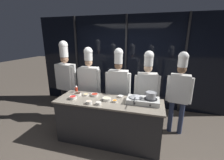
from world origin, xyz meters
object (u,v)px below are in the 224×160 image
Objects in this scene: prep_bowl_rice at (121,96)px; prep_bowl_chili_flakes at (95,95)px; chef_pastry at (147,87)px; prep_bowl_chicken at (89,102)px; chef_apprentice at (179,88)px; prep_bowl_bell_pepper at (73,97)px; chef_head at (66,77)px; squeeze_bottle_chili at (76,89)px; prep_bowl_noodles at (107,99)px; prep_bowl_ginger at (86,95)px; prep_bowl_soy_glaze at (77,94)px; prep_bowl_carrots at (115,101)px; prep_bowl_onion at (99,103)px; frying_pan at (136,96)px; stock_pot at (151,95)px; chef_sous at (89,80)px; chef_line at (118,83)px; portable_stove at (143,100)px.

prep_bowl_rice is 0.69× the size of prep_bowl_chili_flakes.
prep_bowl_chicken is at bearing 32.22° from chef_pastry.
chef_apprentice is (1.17, 0.43, 0.15)m from prep_bowl_rice.
prep_bowl_bell_pepper is 0.98m from chef_head.
chef_apprentice reaches higher than squeeze_bottle_chili.
chef_pastry is (0.73, 0.60, 0.12)m from prep_bowl_noodles.
prep_bowl_ginger is 0.74m from prep_bowl_rice.
prep_bowl_ginger is 0.71× the size of prep_bowl_soy_glaze.
prep_bowl_chicken reaches higher than prep_bowl_carrots.
prep_bowl_onion is (-0.09, -0.23, -0.00)m from prep_bowl_noodles.
chef_pastry is at bearing 22.46° from prep_bowl_chili_flakes.
chef_head is at bearing 144.07° from prep_bowl_onion.
prep_bowl_chicken is at bearing -159.85° from frying_pan.
prep_bowl_noodles is (0.50, -0.14, 0.01)m from prep_bowl_ginger.
prep_bowl_chicken is at bearing 37.68° from chef_apprentice.
chef_sous reaches higher than stock_pot.
prep_bowl_noodles is 0.09× the size of chef_line.
prep_bowl_chili_flakes is (-0.87, 0.10, -0.10)m from frying_pan.
portable_stove is 3.49× the size of prep_bowl_noodles.
prep_bowl_carrots is (-0.38, -0.10, -0.10)m from frying_pan.
prep_bowl_bell_pepper is (-1.23, -0.17, -0.09)m from frying_pan.
portable_stove is 0.89m from chef_line.
prep_bowl_carrots is at bearing -9.41° from prep_bowl_soy_glaze.
prep_bowl_chicken is 0.06× the size of chef_head.
prep_bowl_rice is at bearing 44.62° from prep_bowl_noodles.
prep_bowl_chili_flakes is (-0.55, -0.06, 0.00)m from prep_bowl_rice.
portable_stove is 2.79× the size of stock_pot.
frying_pan is 0.56m from chef_pastry.
stock_pot is at bearing 55.36° from chef_apprentice.
chef_sous is 0.72m from chef_line.
prep_bowl_onion is 0.06× the size of chef_pastry.
prep_bowl_soy_glaze is at bearing 93.78° from prep_bowl_bell_pepper.
prep_bowl_carrots is (0.97, -0.30, -0.05)m from squeeze_bottle_chili.
prep_bowl_onion is (0.71, -0.49, -0.04)m from squeeze_bottle_chili.
chef_head is (-0.59, 0.53, 0.21)m from prep_bowl_soy_glaze.
prep_bowl_carrots reaches higher than prep_bowl_rice.
prep_bowl_onion reaches higher than prep_bowl_ginger.
stock_pot is 0.11× the size of chef_head.
frying_pan reaches higher than prep_bowl_chicken.
squeeze_bottle_chili reaches higher than prep_bowl_chili_flakes.
prep_bowl_chicken is (0.52, -0.50, -0.04)m from squeeze_bottle_chili.
prep_bowl_rice is 0.55m from prep_bowl_onion.
chef_sous is (0.03, 0.77, 0.14)m from prep_bowl_bell_pepper.
prep_bowl_onion is at bearing 77.65° from chef_line.
chef_sous is (-1.48, 0.59, 0.01)m from stock_pot.
chef_head is (-1.83, 0.57, 0.11)m from frying_pan.
chef_line reaches higher than prep_bowl_carrots.
chef_head is at bearing 142.39° from squeeze_bottle_chili.
prep_bowl_bell_pepper is (-0.91, -0.33, 0.01)m from prep_bowl_rice.
prep_bowl_chicken reaches higher than prep_bowl_chili_flakes.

